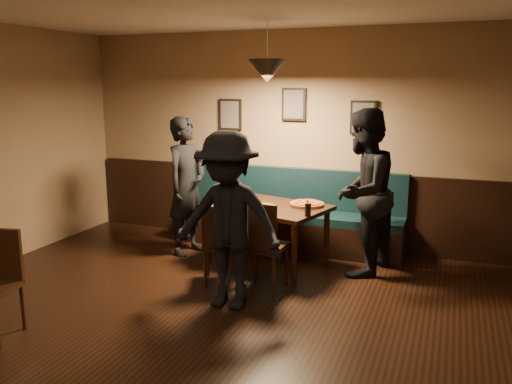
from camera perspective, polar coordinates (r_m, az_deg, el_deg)
floor at (r=4.22m, az=-10.80°, el=-18.45°), size 7.00×7.00×0.00m
wall_back at (r=6.90m, az=4.19°, el=5.84°), size 6.00×0.00×6.00m
wainscot at (r=7.02m, az=4.01°, el=-1.51°), size 5.88×0.06×1.00m
booth_bench at (r=6.77m, az=3.34°, el=-2.00°), size 3.00×0.60×1.00m
picture_left at (r=7.16m, az=-2.83°, el=8.48°), size 0.32×0.04×0.42m
picture_center at (r=6.84m, az=4.17°, el=9.57°), size 0.32×0.04×0.42m
picture_right at (r=6.64m, az=11.68°, el=8.00°), size 0.32×0.04×0.42m
pendant_lamp at (r=5.89m, az=1.25°, el=13.14°), size 0.44×0.44×0.25m
dining_table at (r=6.14m, az=1.17°, el=-4.72°), size 1.54×1.20×0.73m
chair_near_left at (r=5.62m, az=-3.77°, el=-5.54°), size 0.50×0.50×0.88m
chair_near_right at (r=5.43m, az=0.94°, el=-5.75°), size 0.45×0.45×0.95m
diner_left at (r=6.53m, az=-7.62°, el=0.64°), size 0.53×0.70×1.72m
diner_right at (r=5.88m, az=11.58°, el=-0.06°), size 0.88×1.03×1.86m
diner_front at (r=4.89m, az=-3.12°, el=-3.20°), size 1.10×0.65×1.70m
pizza_a at (r=6.31m, az=-1.70°, el=-0.69°), size 0.32×0.32×0.04m
pizza_b at (r=5.88m, az=0.76°, el=-1.63°), size 0.36×0.36×0.04m
pizza_c at (r=6.03m, az=5.59°, el=-1.30°), size 0.42×0.42×0.04m
soda_glass at (r=5.54m, az=5.71°, el=-1.94°), size 0.08×0.08×0.14m
tabasco_bottle at (r=5.87m, az=5.68°, el=-1.31°), size 0.03×0.03×0.11m
napkin_a at (r=6.45m, az=-3.23°, el=-0.56°), size 0.20×0.20×0.01m
napkin_b at (r=5.97m, az=-4.32°, el=-1.60°), size 0.20×0.20×0.01m
cutlery_set at (r=5.74m, az=-0.27°, el=-2.12°), size 0.18×0.02×0.00m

